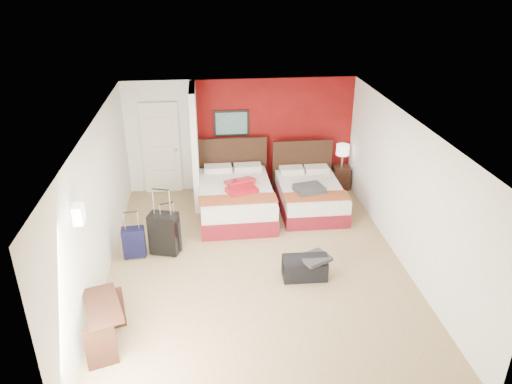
{
  "coord_description": "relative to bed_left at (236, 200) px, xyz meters",
  "views": [
    {
      "loc": [
        -0.77,
        -7.06,
        4.73
      ],
      "look_at": [
        0.08,
        0.8,
        1.0
      ],
      "focal_mm": 34.37,
      "sensor_mm": 36.0,
      "label": 1
    }
  ],
  "objects": [
    {
      "name": "ground",
      "position": [
        0.22,
        -1.9,
        -0.31
      ],
      "size": [
        6.5,
        6.5,
        0.0
      ],
      "primitive_type": "plane",
      "color": "tan",
      "rests_on": "ground"
    },
    {
      "name": "table_lamp",
      "position": [
        2.48,
        1.04,
        0.47
      ],
      "size": [
        0.32,
        0.32,
        0.52
      ],
      "primitive_type": "cylinder",
      "rotation": [
        0.0,
        0.0,
        0.11
      ],
      "color": "white",
      "rests_on": "nightstand"
    },
    {
      "name": "jacket_bundle",
      "position": [
        1.46,
        -0.25,
        0.3
      ],
      "size": [
        0.63,
        0.55,
        0.13
      ],
      "primitive_type": "cube",
      "rotation": [
        0.0,
        0.0,
        0.22
      ],
      "color": "#3D3D43",
      "rests_on": "bed_right"
    },
    {
      "name": "partition_wall",
      "position": [
        -0.78,
        0.71,
        0.94
      ],
      "size": [
        0.12,
        1.2,
        2.5
      ],
      "primitive_type": "cube",
      "color": "silver",
      "rests_on": "ground"
    },
    {
      "name": "duffel_bag",
      "position": [
        0.96,
        -2.36,
        -0.13
      ],
      "size": [
        0.73,
        0.4,
        0.36
      ],
      "primitive_type": "cube",
      "rotation": [
        0.0,
        0.0,
        -0.02
      ],
      "color": "black",
      "rests_on": "ground"
    },
    {
      "name": "jacket_draped",
      "position": [
        1.11,
        -2.41,
        0.08
      ],
      "size": [
        0.58,
        0.54,
        0.06
      ],
      "primitive_type": "cube",
      "rotation": [
        0.0,
        0.0,
        0.45
      ],
      "color": "#313236",
      "rests_on": "duffel_bag"
    },
    {
      "name": "entry_door",
      "position": [
        -1.53,
        1.3,
        0.71
      ],
      "size": [
        0.82,
        0.06,
        2.05
      ],
      "primitive_type": "cube",
      "color": "silver",
      "rests_on": "ground"
    },
    {
      "name": "suitcase_black",
      "position": [
        -1.36,
        -1.35,
        0.06
      ],
      "size": [
        0.56,
        0.44,
        0.75
      ],
      "primitive_type": "cube",
      "rotation": [
        0.0,
        0.0,
        -0.29
      ],
      "color": "black",
      "rests_on": "ground"
    },
    {
      "name": "room_walls",
      "position": [
        -1.19,
        -0.48,
        0.94
      ],
      "size": [
        5.02,
        6.52,
        2.5
      ],
      "color": "white",
      "rests_on": "ground"
    },
    {
      "name": "suitcase_charcoal",
      "position": [
        -1.28,
        -1.32,
        -0.03
      ],
      "size": [
        0.44,
        0.35,
        0.58
      ],
      "primitive_type": "cube",
      "rotation": [
        0.0,
        0.0,
        0.3
      ],
      "color": "black",
      "rests_on": "ground"
    },
    {
      "name": "desk",
      "position": [
        -1.99,
        -3.66,
        0.04
      ],
      "size": [
        0.67,
        0.95,
        0.71
      ],
      "primitive_type": "cube",
      "rotation": [
        0.0,
        0.0,
        0.31
      ],
      "color": "black",
      "rests_on": "ground"
    },
    {
      "name": "nightstand",
      "position": [
        2.48,
        1.04,
        -0.05
      ],
      "size": [
        0.39,
        0.39,
        0.52
      ],
      "primitive_type": "cube",
      "rotation": [
        0.0,
        0.0,
        -0.04
      ],
      "color": "#331A11",
      "rests_on": "ground"
    },
    {
      "name": "bed_left",
      "position": [
        0.0,
        0.0,
        0.0
      ],
      "size": [
        1.49,
        2.11,
        0.63
      ],
      "primitive_type": "cube",
      "rotation": [
        0.0,
        0.0,
        0.01
      ],
      "color": "silver",
      "rests_on": "ground"
    },
    {
      "name": "suitcase_navy",
      "position": [
        -1.88,
        -1.42,
        -0.05
      ],
      "size": [
        0.4,
        0.27,
        0.53
      ],
      "primitive_type": "cube",
      "rotation": [
        0.0,
        0.0,
        0.09
      ],
      "color": "black",
      "rests_on": "ground"
    },
    {
      "name": "red_accent_panel",
      "position": [
        0.97,
        1.33,
        0.94
      ],
      "size": [
        3.5,
        0.04,
        2.5
      ],
      "primitive_type": "cube",
      "color": "maroon",
      "rests_on": "ground"
    },
    {
      "name": "bed_right",
      "position": [
        1.56,
        0.05,
        -0.04
      ],
      "size": [
        1.28,
        1.82,
        0.54
      ],
      "primitive_type": "cube",
      "rotation": [
        0.0,
        0.0,
        -0.01
      ],
      "color": "white",
      "rests_on": "ground"
    },
    {
      "name": "red_suitcase_open",
      "position": [
        0.1,
        -0.1,
        0.36
      ],
      "size": [
        0.81,
        0.93,
        0.1
      ],
      "primitive_type": "cube",
      "rotation": [
        0.0,
        0.0,
        0.35
      ],
      "color": "red",
      "rests_on": "bed_left"
    }
  ]
}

